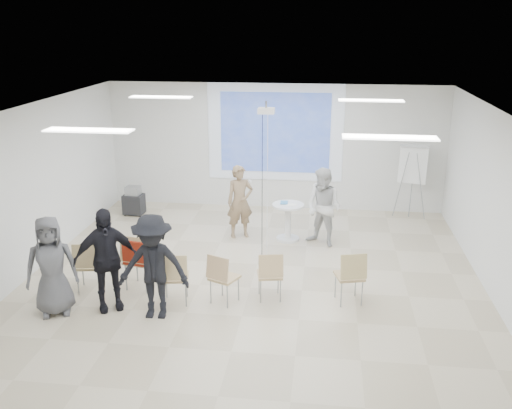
# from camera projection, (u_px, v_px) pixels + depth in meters

# --- Properties ---
(floor) EXTENTS (8.00, 9.00, 0.10)m
(floor) POSITION_uv_depth(u_px,v_px,m) (250.00, 290.00, 9.83)
(floor) COLOR beige
(floor) RESTS_ON ground
(ceiling) EXTENTS (8.00, 9.00, 0.10)m
(ceiling) POSITION_uv_depth(u_px,v_px,m) (250.00, 110.00, 8.87)
(ceiling) COLOR white
(ceiling) RESTS_ON wall_back
(wall_back) EXTENTS (8.00, 0.10, 3.00)m
(wall_back) POSITION_uv_depth(u_px,v_px,m) (275.00, 147.00, 13.64)
(wall_back) COLOR silver
(wall_back) RESTS_ON floor
(wall_left) EXTENTS (0.10, 9.00, 3.00)m
(wall_left) POSITION_uv_depth(u_px,v_px,m) (17.00, 196.00, 9.82)
(wall_left) COLOR silver
(wall_left) RESTS_ON floor
(wall_right) EXTENTS (0.10, 9.00, 3.00)m
(wall_right) POSITION_uv_depth(u_px,v_px,m) (507.00, 215.00, 8.87)
(wall_right) COLOR silver
(wall_right) RESTS_ON floor
(projection_halo) EXTENTS (3.20, 0.01, 2.30)m
(projection_halo) POSITION_uv_depth(u_px,v_px,m) (275.00, 133.00, 13.47)
(projection_halo) COLOR silver
(projection_halo) RESTS_ON wall_back
(projection_image) EXTENTS (2.60, 0.01, 1.90)m
(projection_image) POSITION_uv_depth(u_px,v_px,m) (275.00, 133.00, 13.46)
(projection_image) COLOR #3351AF
(projection_image) RESTS_ON wall_back
(pedestal_table) EXTENTS (0.68, 0.68, 0.81)m
(pedestal_table) POSITION_uv_depth(u_px,v_px,m) (288.00, 220.00, 11.81)
(pedestal_table) COLOR white
(pedestal_table) RESTS_ON floor
(player_left) EXTENTS (0.76, 0.65, 1.75)m
(player_left) POSITION_uv_depth(u_px,v_px,m) (240.00, 197.00, 11.87)
(player_left) COLOR #917658
(player_left) RESTS_ON floor
(player_right) EXTENTS (1.09, 1.03, 1.77)m
(player_right) POSITION_uv_depth(u_px,v_px,m) (324.00, 203.00, 11.42)
(player_right) COLOR silver
(player_right) RESTS_ON floor
(controller_left) EXTENTS (0.09, 0.13, 0.04)m
(controller_left) POSITION_uv_depth(u_px,v_px,m) (250.00, 181.00, 12.00)
(controller_left) COLOR white
(controller_left) RESTS_ON player_left
(controller_right) EXTENTS (0.10, 0.13, 0.04)m
(controller_right) POSITION_uv_depth(u_px,v_px,m) (316.00, 185.00, 11.58)
(controller_right) COLOR white
(controller_right) RESTS_ON player_right
(chair_far_left) EXTENTS (0.49, 0.51, 0.90)m
(chair_far_left) POSITION_uv_depth(u_px,v_px,m) (88.00, 263.00, 9.52)
(chair_far_left) COLOR tan
(chair_far_left) RESTS_ON floor
(chair_left_mid) EXTENTS (0.55, 0.58, 1.00)m
(chair_left_mid) POSITION_uv_depth(u_px,v_px,m) (138.00, 257.00, 9.59)
(chair_left_mid) COLOR tan
(chair_left_mid) RESTS_ON floor
(chair_left_inner) EXTENTS (0.49, 0.52, 0.89)m
(chair_left_inner) POSITION_uv_depth(u_px,v_px,m) (175.00, 274.00, 9.08)
(chair_left_inner) COLOR tan
(chair_left_inner) RESTS_ON floor
(chair_center) EXTENTS (0.55, 0.56, 0.86)m
(chair_center) POSITION_uv_depth(u_px,v_px,m) (222.00, 275.00, 9.11)
(chair_center) COLOR tan
(chair_center) RESTS_ON floor
(chair_right_inner) EXTENTS (0.47, 0.50, 0.85)m
(chair_right_inner) POSITION_uv_depth(u_px,v_px,m) (270.00, 272.00, 9.22)
(chair_right_inner) COLOR tan
(chair_right_inner) RESTS_ON floor
(chair_right_far) EXTENTS (0.53, 0.55, 0.91)m
(chair_right_far) POSITION_uv_depth(u_px,v_px,m) (351.00, 273.00, 9.10)
(chair_right_far) COLOR tan
(chair_right_far) RESTS_ON floor
(red_jacket) EXTENTS (0.45, 0.18, 0.42)m
(red_jacket) POSITION_uv_depth(u_px,v_px,m) (135.00, 253.00, 9.42)
(red_jacket) COLOR #A22714
(red_jacket) RESTS_ON chair_left_mid
(laptop) EXTENTS (0.37, 0.29, 0.03)m
(laptop) POSITION_uv_depth(u_px,v_px,m) (176.00, 275.00, 9.19)
(laptop) COLOR black
(laptop) RESTS_ON chair_left_inner
(audience_left) EXTENTS (1.30, 1.12, 1.92)m
(audience_left) POSITION_uv_depth(u_px,v_px,m) (105.00, 252.00, 8.84)
(audience_left) COLOR black
(audience_left) RESTS_ON floor
(audience_mid) EXTENTS (1.25, 0.72, 1.89)m
(audience_mid) POSITION_uv_depth(u_px,v_px,m) (153.00, 260.00, 8.59)
(audience_mid) COLOR black
(audience_mid) RESTS_ON floor
(audience_outer) EXTENTS (1.03, 0.88, 1.78)m
(audience_outer) POSITION_uv_depth(u_px,v_px,m) (51.00, 260.00, 8.71)
(audience_outer) COLOR #58595E
(audience_outer) RESTS_ON floor
(flipchart_easel) EXTENTS (0.72, 0.56, 1.72)m
(flipchart_easel) POSITION_uv_depth(u_px,v_px,m) (413.00, 165.00, 12.88)
(flipchart_easel) COLOR #92959A
(flipchart_easel) RESTS_ON floor
(av_cart) EXTENTS (0.48, 0.39, 0.68)m
(av_cart) POSITION_uv_depth(u_px,v_px,m) (134.00, 202.00, 13.42)
(av_cart) COLOR black
(av_cart) RESTS_ON floor
(ceiling_projector) EXTENTS (0.30, 0.25, 3.00)m
(ceiling_projector) POSITION_uv_depth(u_px,v_px,m) (266.00, 118.00, 10.38)
(ceiling_projector) COLOR white
(ceiling_projector) RESTS_ON ceiling
(fluor_panel_nw) EXTENTS (1.20, 0.30, 0.02)m
(fluor_panel_nw) POSITION_uv_depth(u_px,v_px,m) (161.00, 97.00, 11.01)
(fluor_panel_nw) COLOR white
(fluor_panel_nw) RESTS_ON ceiling
(fluor_panel_ne) EXTENTS (1.20, 0.30, 0.02)m
(fluor_panel_ne) POSITION_uv_depth(u_px,v_px,m) (371.00, 100.00, 10.55)
(fluor_panel_ne) COLOR white
(fluor_panel_ne) RESTS_ON ceiling
(fluor_panel_sw) EXTENTS (1.20, 0.30, 0.02)m
(fluor_panel_sw) POSITION_uv_depth(u_px,v_px,m) (89.00, 130.00, 7.71)
(fluor_panel_sw) COLOR white
(fluor_panel_sw) RESTS_ON ceiling
(fluor_panel_se) EXTENTS (1.20, 0.30, 0.02)m
(fluor_panel_se) POSITION_uv_depth(u_px,v_px,m) (390.00, 137.00, 7.24)
(fluor_panel_se) COLOR white
(fluor_panel_se) RESTS_ON ceiling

